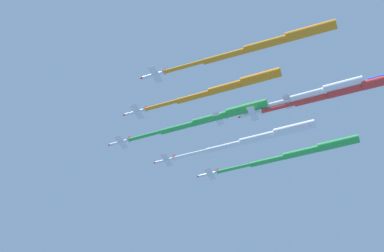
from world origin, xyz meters
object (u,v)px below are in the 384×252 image
Objects in this scene: jet_lead at (214,118)px; jet_port_mid at (270,43)px; jet_port_inner at (228,87)px; jet_starboard_mid at (305,152)px; jet_port_outer at (310,94)px; jet_starboard_outer at (348,90)px; jet_starboard_inner at (261,137)px.

jet_port_mid is at bearing 92.53° from jet_lead.
jet_starboard_mid is (-45.25, -21.67, 0.74)m from jet_port_inner.
jet_port_outer reaches higher than jet_starboard_outer.
jet_port_mid is at bearing 32.89° from jet_port_outer.
jet_starboard_inner is 0.99× the size of jet_starboard_mid.
jet_lead is at bearing -97.75° from jet_port_inner.
jet_lead reaches higher than jet_starboard_outer.
jet_port_outer is at bearing 166.43° from jet_port_inner.
jet_port_outer reaches higher than jet_starboard_inner.
jet_starboard_mid is (-40.82, -46.13, 0.78)m from jet_port_mid.
jet_starboard_outer is (-36.93, -8.08, -0.82)m from jet_port_mid.
jet_starboard_inner is at bearing -175.61° from jet_lead.
jet_starboard_outer is (-10.58, 8.95, -2.04)m from jet_port_outer.
jet_starboard_outer is at bearing 138.01° from jet_lead.
jet_port_inner is 0.99× the size of jet_starboard_outer.
jet_starboard_mid is 1.11× the size of jet_starboard_outer.
jet_starboard_outer is at bearing 158.39° from jet_port_inner.
jet_port_outer is (-6.69, 27.64, 0.96)m from jet_starboard_inner.
jet_starboard_outer is (-38.83, 34.94, -2.44)m from jet_lead.
jet_port_outer is at bearing 103.61° from jet_starboard_inner.
jet_starboard_outer is at bearing 84.16° from jet_starboard_mid.
jet_starboard_mid is at bearing -131.50° from jet_port_mid.
jet_starboard_mid is at bearing -154.41° from jet_port_inner.
jet_port_inner is at bearing -79.75° from jet_port_mid.
jet_starboard_inner is at bearing -76.39° from jet_port_outer.
jet_port_inner reaches higher than jet_port_mid.
jet_port_mid is at bearing 12.35° from jet_starboard_outer.
jet_port_outer is at bearing -40.24° from jet_starboard_outer.
jet_port_inner is (2.53, 18.56, -1.59)m from jet_lead.
jet_port_inner is 31.68m from jet_port_outer.
jet_port_inner is 24.86m from jet_port_mid.
jet_starboard_inner is 1.11× the size of jet_port_outer.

